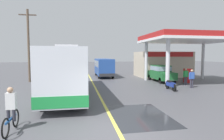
% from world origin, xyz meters
% --- Properties ---
extents(ground, '(120.00, 120.00, 0.00)m').
position_xyz_m(ground, '(0.00, 20.00, 0.00)').
color(ground, '#4C4C51').
extents(lane_divider_stripe, '(0.16, 50.00, 0.01)m').
position_xyz_m(lane_divider_stripe, '(0.00, 15.00, 0.00)').
color(lane_divider_stripe, '#D8CC4C').
rests_on(lane_divider_stripe, ground).
extents(wet_puddle_patch, '(2.79, 3.89, 0.01)m').
position_xyz_m(wet_puddle_patch, '(1.38, 1.98, 0.00)').
color(wet_puddle_patch, '#26282D').
rests_on(wet_puddle_patch, ground).
extents(coach_bus_main, '(2.60, 11.04, 3.69)m').
position_xyz_m(coach_bus_main, '(-2.28, 7.62, 1.72)').
color(coach_bus_main, silver).
rests_on(coach_bus_main, ground).
extents(gas_station_roadside, '(9.10, 11.95, 5.10)m').
position_xyz_m(gas_station_roadside, '(10.05, 15.86, 2.63)').
color(gas_station_roadside, '#B21E1E').
rests_on(gas_station_roadside, ground).
extents(car_at_pump, '(1.70, 4.20, 1.82)m').
position_xyz_m(car_at_pump, '(7.64, 13.10, 1.01)').
color(car_at_pump, '#1E602D').
rests_on(car_at_pump, ground).
extents(minibus_opposing_lane, '(2.04, 6.13, 2.44)m').
position_xyz_m(minibus_opposing_lane, '(1.94, 18.81, 1.47)').
color(minibus_opposing_lane, '#264C9E').
rests_on(minibus_opposing_lane, ground).
extents(cyclist_on_shoulder, '(0.34, 1.82, 1.72)m').
position_xyz_m(cyclist_on_shoulder, '(-4.02, 1.00, 0.78)').
color(cyclist_on_shoulder, black).
rests_on(cyclist_on_shoulder, ground).
extents(motorcycle_parked_forecourt, '(0.55, 1.80, 0.92)m').
position_xyz_m(motorcycle_parked_forecourt, '(6.13, 7.95, 0.44)').
color(motorcycle_parked_forecourt, black).
rests_on(motorcycle_parked_forecourt, ground).
extents(pedestrian_near_pump, '(0.55, 0.22, 1.66)m').
position_xyz_m(pedestrian_near_pump, '(8.91, 10.20, 0.93)').
color(pedestrian_near_pump, '#33333F').
rests_on(pedestrian_near_pump, ground).
extents(pedestrian_by_shop, '(0.55, 0.22, 1.66)m').
position_xyz_m(pedestrian_by_shop, '(8.50, 8.59, 0.93)').
color(pedestrian_by_shop, '#33333F').
rests_on(pedestrian_by_shop, ground).
extents(utility_pole_roadside, '(1.80, 0.24, 7.87)m').
position_xyz_m(utility_pole_roadside, '(-6.78, 15.27, 4.11)').
color(utility_pole_roadside, brown).
rests_on(utility_pole_roadside, ground).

